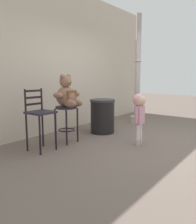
{
  "coord_description": "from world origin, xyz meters",
  "views": [
    {
      "loc": [
        -4.13,
        -1.81,
        1.27
      ],
      "look_at": [
        -0.61,
        0.84,
        0.6
      ],
      "focal_mm": 37.76,
      "sensor_mm": 36.0,
      "label": 1
    }
  ],
  "objects_px": {
    "bar_stool_with_teddy": "(66,117)",
    "child_walking": "(139,108)",
    "trash_bin": "(102,116)",
    "lamppost": "(137,81)",
    "bar_chair_empty": "(40,115)",
    "teddy_bear": "(67,95)"
  },
  "relations": [
    {
      "from": "bar_stool_with_teddy",
      "to": "child_walking",
      "type": "height_order",
      "value": "child_walking"
    },
    {
      "from": "bar_stool_with_teddy",
      "to": "trash_bin",
      "type": "distance_m",
      "value": 1.07
    },
    {
      "from": "lamppost",
      "to": "bar_chair_empty",
      "type": "distance_m",
      "value": 3.23
    },
    {
      "from": "lamppost",
      "to": "bar_chair_empty",
      "type": "relative_size",
      "value": 2.71
    },
    {
      "from": "bar_stool_with_teddy",
      "to": "child_walking",
      "type": "distance_m",
      "value": 1.39
    },
    {
      "from": "teddy_bear",
      "to": "trash_bin",
      "type": "bearing_deg",
      "value": -2.92
    },
    {
      "from": "bar_stool_with_teddy",
      "to": "lamppost",
      "type": "xyz_separation_m",
      "value": [
        2.56,
        -0.16,
        0.64
      ]
    },
    {
      "from": "child_walking",
      "to": "trash_bin",
      "type": "height_order",
      "value": "child_walking"
    },
    {
      "from": "bar_stool_with_teddy",
      "to": "bar_chair_empty",
      "type": "height_order",
      "value": "bar_chair_empty"
    },
    {
      "from": "lamppost",
      "to": "bar_chair_empty",
      "type": "bearing_deg",
      "value": 176.87
    },
    {
      "from": "bar_stool_with_teddy",
      "to": "child_walking",
      "type": "relative_size",
      "value": 0.74
    },
    {
      "from": "bar_stool_with_teddy",
      "to": "bar_chair_empty",
      "type": "distance_m",
      "value": 0.63
    },
    {
      "from": "teddy_bear",
      "to": "bar_chair_empty",
      "type": "height_order",
      "value": "teddy_bear"
    },
    {
      "from": "trash_bin",
      "to": "lamppost",
      "type": "bearing_deg",
      "value": -2.82
    },
    {
      "from": "child_walking",
      "to": "bar_chair_empty",
      "type": "xyz_separation_m",
      "value": [
        -1.31,
        1.2,
        -0.08
      ]
    },
    {
      "from": "lamppost",
      "to": "bar_chair_empty",
      "type": "height_order",
      "value": "lamppost"
    },
    {
      "from": "bar_stool_with_teddy",
      "to": "child_walking",
      "type": "bearing_deg",
      "value": -59.62
    },
    {
      "from": "teddy_bear",
      "to": "child_walking",
      "type": "xyz_separation_m",
      "value": [
        0.69,
        -1.16,
        -0.23
      ]
    },
    {
      "from": "lamppost",
      "to": "teddy_bear",
      "type": "bearing_deg",
      "value": 177.14
    },
    {
      "from": "teddy_bear",
      "to": "trash_bin",
      "type": "relative_size",
      "value": 0.8
    },
    {
      "from": "teddy_bear",
      "to": "lamppost",
      "type": "xyz_separation_m",
      "value": [
        2.56,
        -0.13,
        0.22
      ]
    },
    {
      "from": "teddy_bear",
      "to": "bar_stool_with_teddy",
      "type": "bearing_deg",
      "value": 90.0
    }
  ]
}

